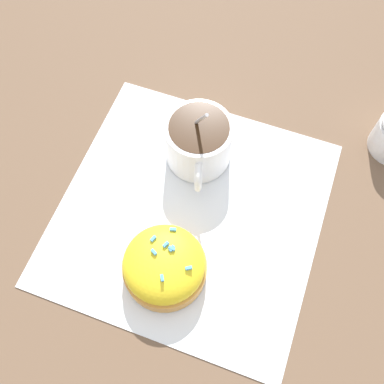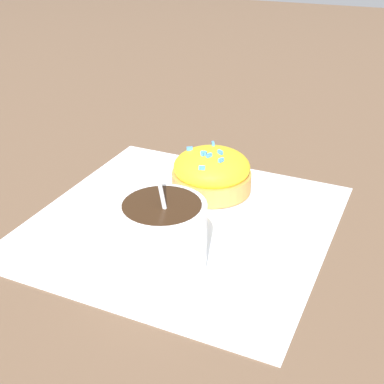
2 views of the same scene
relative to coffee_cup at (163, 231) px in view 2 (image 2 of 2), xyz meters
name	(u,v)px [view 2 (image 2 of 2)]	position (x,y,z in m)	size (l,w,h in m)	color
ground_plane	(182,223)	(-0.08, -0.01, -0.04)	(3.00, 3.00, 0.00)	brown
paper_napkin	(182,222)	(-0.08, -0.01, -0.04)	(0.33, 0.33, 0.00)	white
coffee_cup	(163,231)	(0.00, 0.00, 0.00)	(0.11, 0.08, 0.11)	white
frosted_pastry	(212,172)	(-0.16, -0.01, -0.01)	(0.10, 0.10, 0.05)	#D19347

